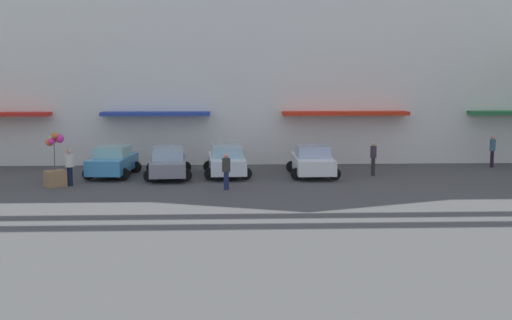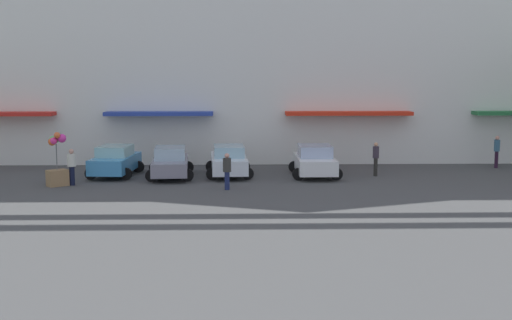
# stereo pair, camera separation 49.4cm
# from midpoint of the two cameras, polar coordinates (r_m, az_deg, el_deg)

# --- Properties ---
(ground_plane) EXTENTS (128.00, 128.00, 0.00)m
(ground_plane) POSITION_cam_midpoint_polar(r_m,az_deg,el_deg) (21.53, 0.93, -6.64)
(ground_plane) COLOR #474847
(colonial_building) EXTENTS (40.91, 16.10, 20.73)m
(colonial_building) POSITION_cam_midpoint_polar(r_m,az_deg,el_deg) (43.87, -0.86, 12.70)
(colonial_building) COLOR silver
(colonial_building) RESTS_ON ground
(parked_car_0) EXTENTS (2.58, 4.13, 1.54)m
(parked_car_0) POSITION_cam_midpoint_polar(r_m,az_deg,el_deg) (34.68, -12.39, -0.09)
(parked_car_0) COLOR #3F91CA
(parked_car_0) RESTS_ON ground
(parked_car_1) EXTENTS (2.50, 4.55, 1.51)m
(parked_car_1) POSITION_cam_midpoint_polar(r_m,az_deg,el_deg) (33.86, -7.83, -0.19)
(parked_car_1) COLOR gray
(parked_car_1) RESTS_ON ground
(parked_car_2) EXTENTS (2.47, 4.30, 1.54)m
(parked_car_2) POSITION_cam_midpoint_polar(r_m,az_deg,el_deg) (34.08, -2.90, -0.06)
(parked_car_2) COLOR white
(parked_car_2) RESTS_ON ground
(parked_car_3) EXTENTS (2.45, 4.07, 1.57)m
(parked_car_3) POSITION_cam_midpoint_polar(r_m,az_deg,el_deg) (34.05, 4.38, -0.06)
(parked_car_3) COLOR white
(parked_car_3) RESTS_ON ground
(pedestrian_0) EXTENTS (0.39, 0.39, 1.64)m
(pedestrian_0) POSITION_cam_midpoint_polar(r_m,az_deg,el_deg) (30.07, -3.00, -0.78)
(pedestrian_0) COLOR navy
(pedestrian_0) RESTS_ON ground
(pedestrian_1) EXTENTS (0.41, 0.41, 1.76)m
(pedestrian_1) POSITION_cam_midpoint_polar(r_m,az_deg,el_deg) (39.11, 18.96, 0.89)
(pedestrian_1) COLOR #291528
(pedestrian_1) RESTS_ON ground
(pedestrian_3) EXTENTS (0.43, 0.43, 1.71)m
(pedestrian_3) POSITION_cam_midpoint_polar(r_m,az_deg,el_deg) (34.50, 9.46, 0.30)
(pedestrian_3) COLOR #272621
(pedestrian_3) RESTS_ON ground
(pedestrian_4) EXTENTS (0.54, 0.54, 1.70)m
(pedestrian_4) POSITION_cam_midpoint_polar(r_m,az_deg,el_deg) (32.28, -15.86, -0.43)
(pedestrian_4) COLOR black
(pedestrian_4) RESTS_ON ground
(balloon_vendor_cart) EXTENTS (1.08, 1.02, 2.51)m
(balloon_vendor_cart) POSITION_cam_midpoint_polar(r_m,az_deg,el_deg) (32.25, -17.00, -0.14)
(balloon_vendor_cart) COLOR #96744D
(balloon_vendor_cart) RESTS_ON ground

